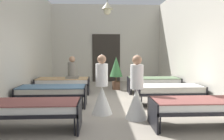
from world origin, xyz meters
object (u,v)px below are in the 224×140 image
bed_right_row_1 (169,90)px  potted_plant (116,69)px  bed_left_row_2 (63,82)px  bed_right_row_2 (153,81)px  nurse_mid_aisle (102,93)px  bed_left_row_1 (52,91)px  nurse_near_aisle (137,96)px  bed_left_row_0 (32,108)px  patient_seated_primary (72,70)px  bed_right_row_0 (198,106)px

bed_right_row_1 → potted_plant: potted_plant is taller
bed_left_row_2 → bed_right_row_2: same height
bed_right_row_2 → nurse_mid_aisle: nurse_mid_aisle is taller
bed_left_row_1 → nurse_mid_aisle: size_ratio=1.28×
bed_left_row_2 → nurse_mid_aisle: 3.07m
bed_left_row_2 → nurse_near_aisle: size_ratio=1.28×
bed_left_row_0 → bed_left_row_1: bearing=90.0°
patient_seated_primary → bed_right_row_2: bearing=1.8°
nurse_near_aisle → nurse_mid_aisle: size_ratio=1.00×
bed_left_row_0 → bed_right_row_1: 3.84m
bed_left_row_0 → bed_right_row_1: size_ratio=1.00×
bed_left_row_1 → bed_right_row_1: 3.34m
bed_left_row_2 → patient_seated_primary: size_ratio=2.37×
bed_right_row_1 → patient_seated_primary: size_ratio=2.37×
patient_seated_primary → potted_plant: 1.88m
nurse_near_aisle → bed_right_row_0: bearing=-70.8°
bed_left_row_0 → nurse_mid_aisle: (1.39, 1.07, 0.09)m
bed_right_row_1 → nurse_near_aisle: (-1.16, -1.26, 0.09)m
bed_right_row_1 → nurse_near_aisle: bearing=-132.4°
bed_right_row_2 → patient_seated_primary: bearing=-178.2°
bed_right_row_1 → potted_plant: size_ratio=1.43×
bed_right_row_0 → potted_plant: 4.82m
bed_left_row_0 → nurse_near_aisle: nurse_near_aisle is taller
bed_right_row_0 → nurse_near_aisle: (-1.16, 0.64, 0.09)m
bed_right_row_0 → patient_seated_primary: 4.78m
bed_left_row_0 → bed_right_row_0: size_ratio=1.00×
bed_right_row_2 → potted_plant: size_ratio=1.43×
bed_right_row_1 → potted_plant: bearing=116.3°
bed_right_row_2 → bed_left_row_1: bearing=-150.4°
bed_right_row_1 → bed_left_row_0: bearing=-150.4°
nurse_near_aisle → nurse_mid_aisle: (-0.80, 0.43, 0.00)m
bed_left_row_0 → bed_right_row_1: (3.34, 1.90, 0.00)m
bed_left_row_2 → nurse_near_aisle: nurse_near_aisle is taller
bed_right_row_0 → bed_right_row_1: 1.90m
nurse_near_aisle → bed_left_row_2: bearing=82.7°
bed_left_row_1 → potted_plant: size_ratio=1.43×
bed_left_row_0 → patient_seated_primary: patient_seated_primary is taller
potted_plant → patient_seated_primary: bearing=-151.2°
bed_left_row_2 → bed_right_row_2: size_ratio=1.00×
bed_left_row_0 → bed_left_row_1: (0.00, 1.90, 0.00)m
bed_left_row_0 → patient_seated_primary: (0.35, 3.70, 0.43)m
nurse_near_aisle → potted_plant: size_ratio=1.12×
patient_seated_primary → potted_plant: patient_seated_primary is taller
bed_right_row_0 → bed_right_row_2: (0.00, 3.80, 0.00)m
bed_right_row_1 → bed_right_row_2: bearing=90.0°
bed_left_row_1 → bed_right_row_1: size_ratio=1.00×
bed_left_row_0 → nurse_near_aisle: bearing=16.2°
bed_right_row_2 → bed_right_row_1: bearing=-90.0°
bed_right_row_1 → nurse_mid_aisle: (-1.95, -0.83, 0.09)m
potted_plant → nurse_mid_aisle: bearing=-99.8°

